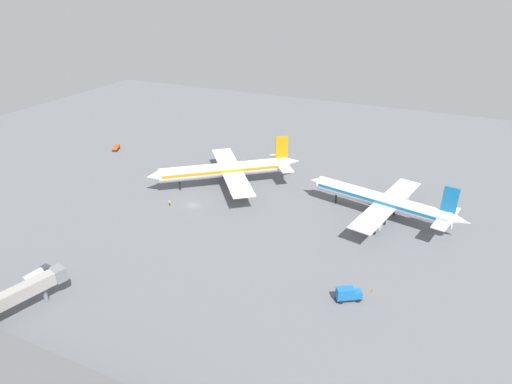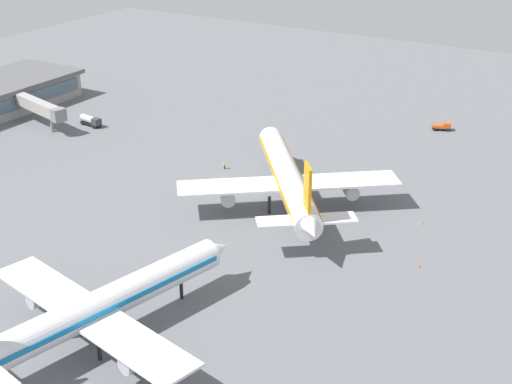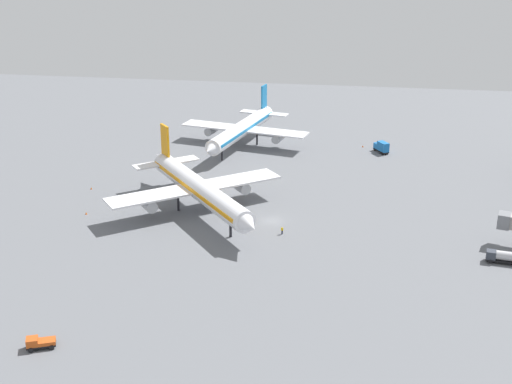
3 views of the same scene
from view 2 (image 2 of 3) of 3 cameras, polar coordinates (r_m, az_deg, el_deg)
ground at (r=154.63m, az=-2.83°, el=0.74°), size 288.00×288.00×0.00m
airplane_at_gate at (r=141.91m, az=2.41°, el=1.09°), size 43.95×37.80×15.95m
airplane_taxiing at (r=105.10m, az=-11.94°, el=-8.54°), size 48.32×39.32×14.84m
pushback_tractor at (r=189.97m, az=13.97°, el=4.86°), size 3.53×4.79×1.90m
fuel_truck at (r=191.88m, az=-12.45°, el=5.33°), size 2.94×6.51×2.50m
ground_crew_worker at (r=161.01m, az=-2.40°, el=2.04°), size 0.51×0.53×1.67m
jet_bridge at (r=192.62m, az=-16.05°, el=6.20°), size 8.12×20.56×6.74m
safety_cone_mid_apron at (r=125.57m, az=12.29°, el=-5.52°), size 0.44×0.44×0.60m
safety_cone_far_side at (r=140.12m, az=12.53°, el=-2.29°), size 0.44×0.44×0.60m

